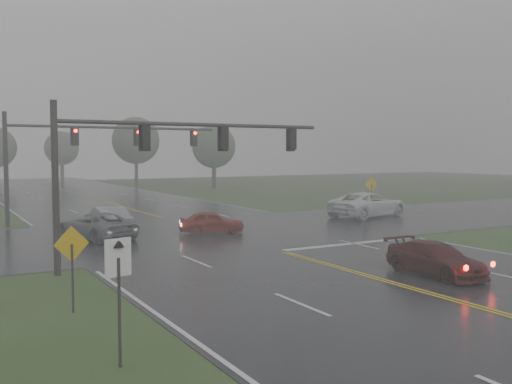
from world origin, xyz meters
TOP-DOWN VIEW (x-y plane):
  - main_road at (0.00, 20.00)m, footprint 18.00×160.00m
  - cross_street at (0.00, 22.00)m, footprint 120.00×14.00m
  - stop_bar at (4.50, 14.40)m, footprint 8.50×0.50m
  - sedan_maroon at (2.36, 6.94)m, footprint 1.87×4.37m
  - sedan_red at (-0.21, 21.48)m, footprint 4.08×2.72m
  - sedan_silver at (-5.38, 24.86)m, footprint 1.72×4.62m
  - car_grey at (-6.57, 22.67)m, footprint 3.80×5.62m
  - pickup_white at (13.31, 23.44)m, footprint 6.90×4.18m
  - signal_gantry_near at (-6.47, 14.23)m, footprint 12.12×0.29m
  - signal_gantry_far at (-5.69, 30.23)m, footprint 14.33×0.37m
  - sign_diamond_west at (-10.80, 8.68)m, footprint 1.06×0.23m
  - sign_arrow_white at (-10.84, 3.80)m, footprint 0.63×0.19m
  - sign_diamond_east at (14.58, 24.55)m, footprint 1.21×0.10m
  - tree_ne_a at (10.82, 69.27)m, footprint 6.57×6.57m
  - tree_e_near at (17.85, 58.83)m, footprint 5.66×5.66m
  - tree_n_far at (4.71, 89.47)m, footprint 5.57×5.57m

SIDE VIEW (x-z plane):
  - main_road at x=0.00m, z-range -0.01..0.01m
  - cross_street at x=0.00m, z-range -0.01..0.01m
  - stop_bar at x=4.50m, z-range 0.00..0.00m
  - sedan_maroon at x=2.36m, z-range -0.63..0.63m
  - sedan_red at x=-0.21m, z-range -0.65..0.65m
  - sedan_silver at x=-5.38m, z-range -0.75..0.75m
  - car_grey at x=-6.57m, z-range -0.71..0.71m
  - pickup_white at x=13.31m, z-range -0.89..0.89m
  - sign_diamond_west at x=-10.80m, z-range 0.45..3.02m
  - sign_diamond_east at x=14.58m, z-range 0.51..3.40m
  - sign_arrow_white at x=-10.84m, z-range 0.57..3.42m
  - signal_gantry_near at x=-6.47m, z-range 1.36..8.05m
  - signal_gantry_far at x=-5.69m, z-range 1.51..8.76m
  - tree_n_far at x=4.71m, z-range 1.28..9.46m
  - tree_e_near at x=17.85m, z-range 1.31..9.62m
  - tree_ne_a at x=10.82m, z-range 1.53..11.18m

